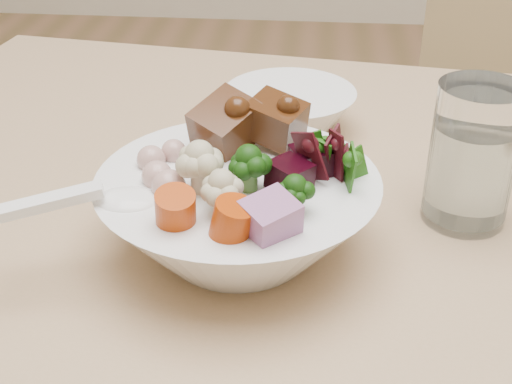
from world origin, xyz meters
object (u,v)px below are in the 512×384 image
at_px(water_glass, 472,160).
at_px(food_bowl, 241,208).
at_px(side_bowl, 289,112).
at_px(chair_far, 497,176).

bearing_deg(water_glass, food_bowl, -161.32).
relative_size(water_glass, side_bowl, 0.88).
height_order(food_bowl, water_glass, water_glass).
bearing_deg(side_bowl, water_glass, -44.70).
bearing_deg(chair_far, food_bowl, -101.78).
relative_size(chair_far, food_bowl, 3.36).
bearing_deg(water_glass, chair_far, 71.84).
relative_size(chair_far, water_glass, 6.08).
xyz_separation_m(chair_far, water_glass, (-0.20, -0.62, 0.36)).
xyz_separation_m(food_bowl, side_bowl, (0.03, 0.25, -0.02)).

